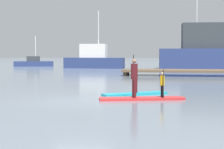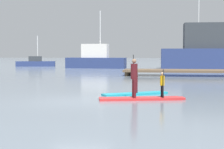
{
  "view_description": "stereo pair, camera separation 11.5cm",
  "coord_description": "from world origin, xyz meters",
  "px_view_note": "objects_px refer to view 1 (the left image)",
  "views": [
    {
      "loc": [
        3.36,
        -14.2,
        1.98
      ],
      "look_at": [
        1.17,
        1.31,
        1.03
      ],
      "focal_mm": 57.47,
      "sensor_mm": 36.0,
      "label": 1
    },
    {
      "loc": [
        3.48,
        -14.19,
        1.98
      ],
      "look_at": [
        1.17,
        1.31,
        1.03
      ],
      "focal_mm": 57.47,
      "sensor_mm": 36.0,
      "label": 2
    }
  ],
  "objects_px": {
    "paddler_adult": "(134,75)",
    "fishing_boat_white_large": "(214,53)",
    "paddleboard_far": "(142,99)",
    "motor_boat_small_navy": "(34,63)",
    "paddleboard_near": "(135,94)",
    "paddler_child_solo": "(135,80)",
    "fishing_boat_green_midground": "(94,59)",
    "paddler_child_front": "(162,83)"
  },
  "relations": [
    {
      "from": "paddler_adult",
      "to": "fishing_boat_green_midground",
      "type": "distance_m",
      "value": 30.93
    },
    {
      "from": "paddleboard_near",
      "to": "fishing_boat_white_large",
      "type": "relative_size",
      "value": 0.22
    },
    {
      "from": "paddleboard_far",
      "to": "paddler_child_solo",
      "type": "bearing_deg",
      "value": 103.38
    },
    {
      "from": "paddleboard_near",
      "to": "paddler_child_solo",
      "type": "distance_m",
      "value": 0.67
    },
    {
      "from": "paddleboard_far",
      "to": "paddler_child_front",
      "type": "distance_m",
      "value": 1.08
    },
    {
      "from": "fishing_boat_white_large",
      "to": "fishing_boat_green_midground",
      "type": "height_order",
      "value": "fishing_boat_white_large"
    },
    {
      "from": "paddleboard_near",
      "to": "motor_boat_small_navy",
      "type": "height_order",
      "value": "motor_boat_small_navy"
    },
    {
      "from": "paddleboard_near",
      "to": "paddler_child_front",
      "type": "relative_size",
      "value": 2.57
    },
    {
      "from": "paddler_child_solo",
      "to": "paddler_adult",
      "type": "distance_m",
      "value": 1.83
    },
    {
      "from": "paddleboard_far",
      "to": "motor_boat_small_navy",
      "type": "height_order",
      "value": "motor_boat_small_navy"
    },
    {
      "from": "paddleboard_near",
      "to": "paddler_child_solo",
      "type": "height_order",
      "value": "paddler_child_solo"
    },
    {
      "from": "paddler_child_front",
      "to": "motor_boat_small_navy",
      "type": "height_order",
      "value": "motor_boat_small_navy"
    },
    {
      "from": "paddler_child_solo",
      "to": "fishing_boat_white_large",
      "type": "bearing_deg",
      "value": 75.11
    },
    {
      "from": "paddler_adult",
      "to": "paddler_child_front",
      "type": "distance_m",
      "value": 1.26
    },
    {
      "from": "paddleboard_near",
      "to": "paddler_child_front",
      "type": "bearing_deg",
      "value": -50.3
    },
    {
      "from": "paddleboard_near",
      "to": "fishing_boat_green_midground",
      "type": "xyz_separation_m",
      "value": [
        -7.44,
        28.21,
        1.08
      ]
    },
    {
      "from": "motor_boat_small_navy",
      "to": "paddleboard_near",
      "type": "bearing_deg",
      "value": -62.39
    },
    {
      "from": "paddleboard_near",
      "to": "fishing_boat_white_large",
      "type": "height_order",
      "value": "fishing_boat_white_large"
    },
    {
      "from": "paddler_adult",
      "to": "motor_boat_small_navy",
      "type": "xyz_separation_m",
      "value": [
        -17.31,
        34.72,
        -0.51
      ]
    },
    {
      "from": "fishing_boat_green_midground",
      "to": "paddler_adult",
      "type": "bearing_deg",
      "value": -75.92
    },
    {
      "from": "paddleboard_near",
      "to": "motor_boat_small_navy",
      "type": "bearing_deg",
      "value": 117.61
    },
    {
      "from": "paddler_child_solo",
      "to": "motor_boat_small_navy",
      "type": "height_order",
      "value": "motor_boat_small_navy"
    },
    {
      "from": "paddler_child_solo",
      "to": "fishing_boat_green_midground",
      "type": "height_order",
      "value": "fishing_boat_green_midground"
    },
    {
      "from": "paddleboard_near",
      "to": "paddler_adult",
      "type": "bearing_deg",
      "value": -87.39
    },
    {
      "from": "paddler_adult",
      "to": "fishing_boat_white_large",
      "type": "bearing_deg",
      "value": 76.12
    },
    {
      "from": "paddleboard_near",
      "to": "paddler_child_solo",
      "type": "bearing_deg",
      "value": 108.53
    },
    {
      "from": "paddler_adult",
      "to": "fishing_boat_green_midground",
      "type": "xyz_separation_m",
      "value": [
        -7.52,
        30.0,
        0.09
      ]
    },
    {
      "from": "paddler_child_solo",
      "to": "paddler_child_front",
      "type": "height_order",
      "value": "paddler_child_solo"
    },
    {
      "from": "paddleboard_near",
      "to": "motor_boat_small_navy",
      "type": "xyz_separation_m",
      "value": [
        -17.23,
        32.93,
        0.48
      ]
    },
    {
      "from": "paddleboard_near",
      "to": "fishing_boat_white_large",
      "type": "bearing_deg",
      "value": 75.13
    },
    {
      "from": "motor_boat_small_navy",
      "to": "fishing_boat_green_midground",
      "type": "bearing_deg",
      "value": -25.77
    },
    {
      "from": "paddleboard_near",
      "to": "paddleboard_far",
      "type": "distance_m",
      "value": 1.76
    },
    {
      "from": "paddler_child_solo",
      "to": "motor_boat_small_navy",
      "type": "distance_m",
      "value": 37.16
    },
    {
      "from": "fishing_boat_green_midground",
      "to": "fishing_boat_white_large",
      "type": "bearing_deg",
      "value": 0.14
    },
    {
      "from": "paddleboard_near",
      "to": "fishing_boat_green_midground",
      "type": "relative_size",
      "value": 0.39
    },
    {
      "from": "paddler_adult",
      "to": "paddler_child_solo",
      "type": "bearing_deg",
      "value": 92.72
    },
    {
      "from": "motor_boat_small_navy",
      "to": "paddler_adult",
      "type": "bearing_deg",
      "value": -63.5
    },
    {
      "from": "paddler_child_solo",
      "to": "fishing_boat_green_midground",
      "type": "relative_size",
      "value": 0.15
    },
    {
      "from": "paddleboard_far",
      "to": "paddler_adult",
      "type": "bearing_deg",
      "value": -167.1
    },
    {
      "from": "paddleboard_far",
      "to": "motor_boat_small_navy",
      "type": "xyz_separation_m",
      "value": [
        -17.64,
        34.65,
        0.48
      ]
    },
    {
      "from": "paddler_child_front",
      "to": "fishing_boat_green_midground",
      "type": "relative_size",
      "value": 0.15
    },
    {
      "from": "paddleboard_near",
      "to": "paddler_adult",
      "type": "height_order",
      "value": "paddler_adult"
    }
  ]
}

